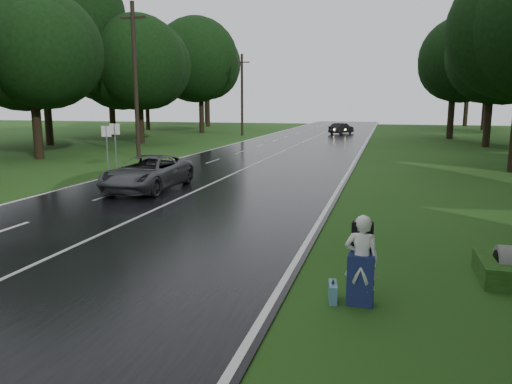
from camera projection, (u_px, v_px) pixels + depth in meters
ground at (38, 265)px, 11.29m from camera, size 160.00×160.00×0.00m
road at (258, 163)px, 30.27m from camera, size 12.00×140.00×0.04m
lane_center at (258, 162)px, 30.27m from camera, size 0.12×140.00×0.01m
grey_car at (148, 173)px, 20.79m from camera, size 2.42×5.22×1.45m
far_car at (341, 128)px, 58.21m from camera, size 2.81×4.12×1.28m
hitchhiker at (361, 263)px, 8.95m from camera, size 0.65×0.58×1.73m
suitcase at (333, 292)px, 9.19m from camera, size 0.22×0.52×0.36m
utility_pole_mid at (139, 158)px, 32.84m from camera, size 1.80×0.28×10.17m
utility_pole_far at (242, 136)px, 55.96m from camera, size 1.80×0.28×9.14m
road_sign_a at (108, 171)px, 26.97m from camera, size 0.60×0.10×2.48m
road_sign_b at (117, 169)px, 27.79m from camera, size 0.62×0.10×2.57m
tree_left_d at (40, 159)px, 32.68m from camera, size 8.11×8.11×12.67m
tree_left_e at (141, 143)px, 44.97m from camera, size 7.88×7.88×12.31m
tree_left_f at (202, 133)px, 60.98m from camera, size 9.72×9.72×15.18m
tree_right_e at (485, 147)px, 41.34m from camera, size 8.75×8.75×13.67m
tree_right_f at (449, 139)px, 50.88m from camera, size 9.17×9.17×14.33m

